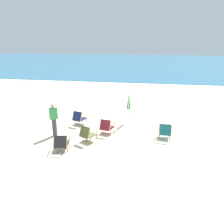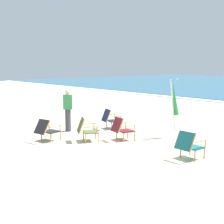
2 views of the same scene
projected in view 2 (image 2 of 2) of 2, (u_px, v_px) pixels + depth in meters
name	position (u px, v px, depth m)	size (l,w,h in m)	color
ground_plane	(122.00, 147.00, 9.79)	(80.00, 80.00, 0.00)	beige
beach_chair_far_center	(189.00, 144.00, 8.43)	(0.61, 0.75, 0.79)	#196066
beach_chair_mid_center	(47.00, 129.00, 10.39)	(0.71, 0.87, 0.77)	#28282D
beach_chair_back_left	(110.00, 118.00, 12.44)	(0.75, 0.84, 0.81)	#19234C
beach_chair_front_right	(122.00, 128.00, 10.55)	(0.71, 0.81, 0.81)	maroon
beach_chair_front_left	(86.00, 129.00, 10.43)	(0.83, 0.87, 0.81)	#515B33
umbrella_furled_green	(174.00, 99.00, 10.80)	(0.26, 0.54, 2.09)	#B7B2A8
person_near_chairs	(68.00, 110.00, 11.95)	(0.36, 0.39, 1.63)	#383842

